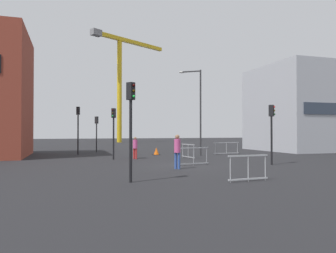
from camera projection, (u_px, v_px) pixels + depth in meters
The scene contains 16 objects.
ground at pixel (184, 165), 19.59m from camera, with size 160.00×160.00×0.00m, color black.
office_block at pixel (303, 109), 35.64m from camera, with size 9.32×9.74×9.01m.
construction_crane at pixel (121, 71), 62.38m from camera, with size 15.55×9.46×20.25m.
streetlamp_tall at pixel (198, 105), 27.82m from camera, with size 1.68×1.10×7.29m.
traffic_light_corner at pixel (78, 123), 29.03m from camera, with size 0.33×0.39×4.24m.
traffic_light_verge at pixel (131, 115), 13.10m from camera, with size 0.36×0.38×4.00m.
traffic_light_crosswalk at pixel (114, 125), 23.83m from camera, with size 0.36×0.38×3.74m.
traffic_light_near at pixel (96, 128), 32.39m from camera, with size 0.37×0.37×3.53m.
traffic_light_median at pixel (272, 124), 20.01m from camera, with size 0.36×0.37×3.67m.
pedestrian_walking at pixel (135, 146), 24.35m from camera, with size 0.34×0.34×1.63m.
pedestrian_waiting at pixel (177, 149), 17.76m from camera, with size 0.34×0.34×1.87m.
safety_barrier_left_run at pixel (188, 151), 24.98m from camera, with size 0.33×1.97×1.08m.
safety_barrier_right_run at pixel (193, 156), 19.73m from camera, with size 2.04×0.32×1.08m.
safety_barrier_front at pixel (248, 168), 13.32m from camera, with size 1.88×0.20×1.08m.
safety_barrier_mid_span at pixel (226, 148), 29.34m from camera, with size 2.52×0.20×1.08m.
traffic_cone_striped at pixel (156, 151), 28.55m from camera, with size 0.63×0.63×0.64m.
Camera 1 is at (-6.68, -18.47, 2.03)m, focal length 34.99 mm.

